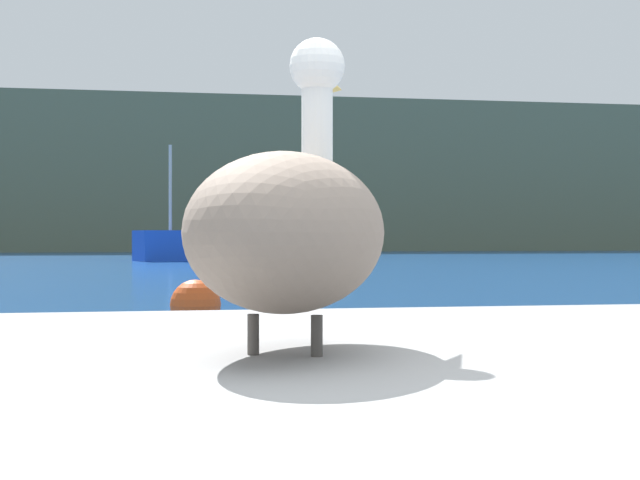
% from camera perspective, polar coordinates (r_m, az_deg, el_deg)
% --- Properties ---
extents(hillside_backdrop, '(140.00, 16.31, 9.12)m').
position_cam_1_polar(hillside_backdrop, '(67.34, -10.61, 3.33)').
color(hillside_backdrop, '#5B664C').
rests_on(hillside_backdrop, ground).
extents(pelican, '(0.81, 1.21, 0.87)m').
position_cam_1_polar(pelican, '(2.65, -1.63, 0.76)').
color(pelican, gray).
rests_on(pelican, pier_dock).
extents(fishing_boat_blue, '(6.41, 3.26, 4.37)m').
position_cam_1_polar(fishing_boat_blue, '(39.59, -5.58, 0.13)').
color(fishing_boat_blue, blue).
rests_on(fishing_boat_blue, ground).
extents(mooring_buoy, '(0.52, 0.52, 0.52)m').
position_cam_1_polar(mooring_buoy, '(10.60, -6.92, -3.60)').
color(mooring_buoy, '#E54C19').
rests_on(mooring_buoy, ground).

